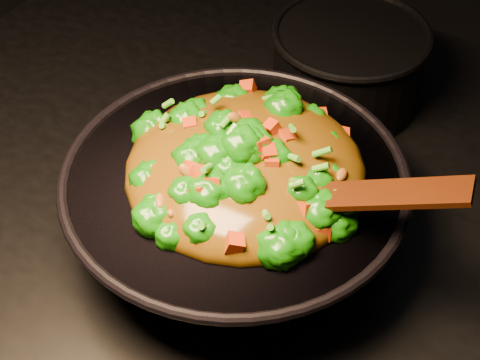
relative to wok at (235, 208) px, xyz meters
The scene contains 4 objects.
wok is the anchor object (origin of this frame).
stir_fry 0.10m from the wok, 52.36° to the left, with size 0.26×0.26×0.09m, color #187708, non-canonical shape.
spatula 0.16m from the wok, ahead, with size 0.24×0.04×0.01m, color #3B1C09.
back_pot 0.30m from the wok, 92.02° to the left, with size 0.20×0.20×0.12m, color black.
Camera 1 is at (0.28, -0.56, 1.57)m, focal length 55.00 mm.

